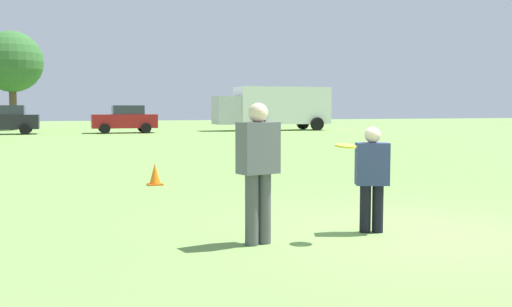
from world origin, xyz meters
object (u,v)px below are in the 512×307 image
at_px(frisbee, 346,146).
at_px(traffic_cone, 155,174).
at_px(parked_car_mid_left, 5,120).
at_px(player_defender, 372,174).
at_px(parked_car_center, 125,119).
at_px(box_truck, 274,107).
at_px(player_thrower, 258,165).

height_order(frisbee, traffic_cone, frisbee).
bearing_deg(parked_car_mid_left, traffic_cone, -78.53).
xyz_separation_m(player_defender, frisbee, (-0.58, -0.37, 0.41)).
distance_m(parked_car_mid_left, parked_car_center, 7.39).
relative_size(traffic_cone, box_truck, 0.06).
bearing_deg(parked_car_center, box_truck, 6.05).
xyz_separation_m(player_thrower, player_defender, (1.67, 0.19, -0.19)).
bearing_deg(box_truck, player_thrower, -109.89).
bearing_deg(traffic_cone, parked_car_center, 86.04).
bearing_deg(player_thrower, traffic_cone, 93.97).
distance_m(player_thrower, frisbee, 1.12).
xyz_separation_m(player_thrower, parked_car_center, (1.45, 32.89, -0.06)).
height_order(traffic_cone, box_truck, box_truck).
bearing_deg(parked_car_center, parked_car_mid_left, 177.52).
xyz_separation_m(traffic_cone, parked_car_mid_left, (-5.52, 27.24, 0.69)).
height_order(player_defender, parked_car_mid_left, parked_car_mid_left).
relative_size(traffic_cone, parked_car_mid_left, 0.11).
distance_m(traffic_cone, parked_car_mid_left, 27.80).
xyz_separation_m(frisbee, box_truck, (11.23, 34.22, 0.55)).
bearing_deg(traffic_cone, parked_car_mid_left, 101.47).
bearing_deg(traffic_cone, frisbee, -76.28).
height_order(frisbee, parked_car_mid_left, parked_car_mid_left).
bearing_deg(box_truck, traffic_cone, -114.39).
relative_size(frisbee, box_truck, 0.03).
relative_size(player_thrower, frisbee, 6.38).
bearing_deg(player_defender, parked_car_mid_left, 102.97).
distance_m(frisbee, box_truck, 36.02).
bearing_deg(traffic_cone, box_truck, 65.61).
height_order(traffic_cone, parked_car_center, parked_car_center).
bearing_deg(parked_car_center, traffic_cone, -93.96).
relative_size(player_thrower, parked_car_center, 0.41).
bearing_deg(parked_car_center, player_defender, -89.61).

